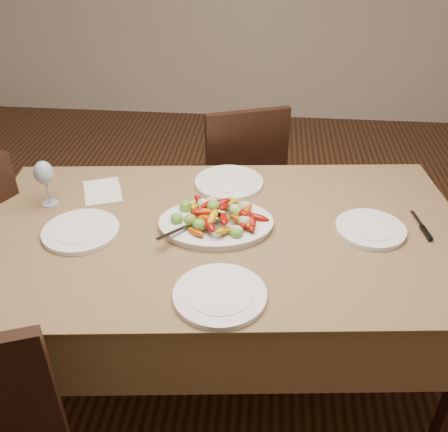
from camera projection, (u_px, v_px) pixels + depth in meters
name	position (u px, v px, depth m)	size (l,w,h in m)	color
floor	(206.00, 360.00, 2.32)	(6.00, 6.00, 0.00)	#3E2313
dining_table	(224.00, 304.00, 2.08)	(1.84, 1.04, 0.76)	brown
chair_far	(236.00, 179.00, 2.78)	(0.42, 0.42, 0.95)	black
serving_platter	(216.00, 225.00, 1.88)	(0.42, 0.31, 0.02)	white
roasted_vegetables	(216.00, 212.00, 1.85)	(0.34, 0.23, 0.09)	#740C05
serving_spoon	(198.00, 222.00, 1.83)	(0.28, 0.06, 0.03)	#9EA0A8
plate_left	(81.00, 231.00, 1.85)	(0.28, 0.28, 0.02)	white
plate_right	(370.00, 229.00, 1.86)	(0.26, 0.26, 0.02)	white
plate_far	(229.00, 183.00, 2.16)	(0.30, 0.30, 0.02)	white
plate_near	(220.00, 295.00, 1.56)	(0.30, 0.30, 0.02)	white
wine_glass	(46.00, 182.00, 1.97)	(0.08, 0.08, 0.20)	#8C99A5
menu_card	(102.00, 191.00, 2.11)	(0.15, 0.21, 0.00)	silver
table_knife	(422.00, 227.00, 1.88)	(0.02, 0.20, 0.01)	#9EA0A8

